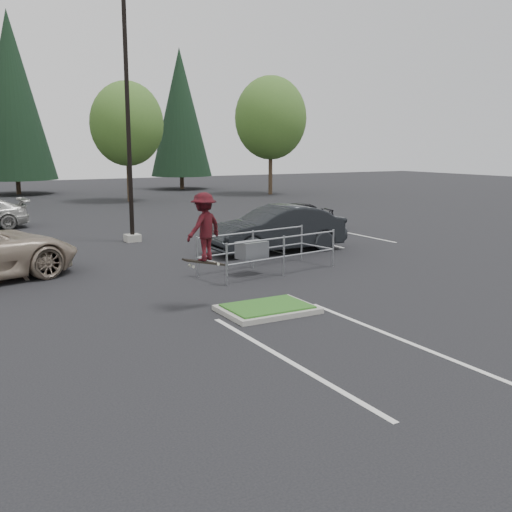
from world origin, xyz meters
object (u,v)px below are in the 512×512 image
decid_d (270,121)px  skateboarder (203,227)px  conif_b (12,96)px  light_pole (128,130)px  cart_corral (256,249)px  car_r_black (291,216)px  car_r_charc (277,229)px  decid_c (127,126)px  conif_c (180,113)px

decid_d → skateboarder: bearing=-123.2°
conif_b → skateboarder: size_ratio=7.98×
light_pole → decid_d: size_ratio=1.07×
cart_corral → skateboarder: 4.41m
car_r_black → car_r_charc: bearing=-24.9°
decid_d → conif_b: (-17.99, 10.17, 1.94)m
decid_d → car_r_black: 21.95m
decid_d → car_r_black: decid_d is taller
cart_corral → light_pole: bearing=89.9°
conif_b → decid_c: bearing=-60.7°
decid_d → car_r_charc: decid_d is taller
skateboarder → car_r_black: (9.20, 10.50, -1.33)m
conif_c → car_r_charc: size_ratio=2.39×
decid_c → cart_corral: bearing=-99.0°
decid_c → conif_b: conif_b is taller
decid_c → skateboarder: (-7.19, -28.83, -3.24)m
car_r_charc → conif_b: bearing=-171.8°
light_pole → cart_corral: bearing=-80.4°
conif_c → decid_c: bearing=-129.6°
light_pole → car_r_charc: bearing=-51.3°
conif_b → conif_c: (14.00, -1.00, -1.00)m
decid_d → conif_c: size_ratio=0.75×
car_r_black → light_pole: bearing=-80.8°
conif_c → light_pole: bearing=-116.1°
light_pole → car_r_black: bearing=-3.8°
cart_corral → car_r_charc: (2.63, 3.08, 0.08)m
conif_b → conif_c: 14.07m
light_pole → decid_d: bearing=46.3°
conif_b → conif_c: conif_b is taller
decid_d → cart_corral: 31.37m
conif_c → car_r_black: bearing=-102.1°
decid_d → conif_b: size_ratio=0.65×
conif_c → cart_corral: size_ratio=2.73×
light_pole → car_r_charc: 7.39m
cart_corral → car_r_charc: car_r_charc is taller
skateboarder → car_r_charc: size_ratio=0.35×
decid_d → conif_b: conif_b is taller
cart_corral → skateboarder: bearing=-146.1°
decid_d → cart_corral: decid_d is taller
decid_c → decid_d: decid_d is taller
skateboarder → car_r_black: skateboarder is taller
light_pole → conif_b: 28.69m
skateboarder → car_r_charc: 8.36m
skateboarder → car_r_black: bearing=-155.4°
car_r_charc → conif_c: bearing=164.2°
light_pole → cart_corral: 9.03m
light_pole → car_r_black: light_pole is taller
decid_d → cart_corral: size_ratio=2.06×
conif_b → conif_c: size_ratio=1.16×
conif_c → skateboarder: 41.67m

